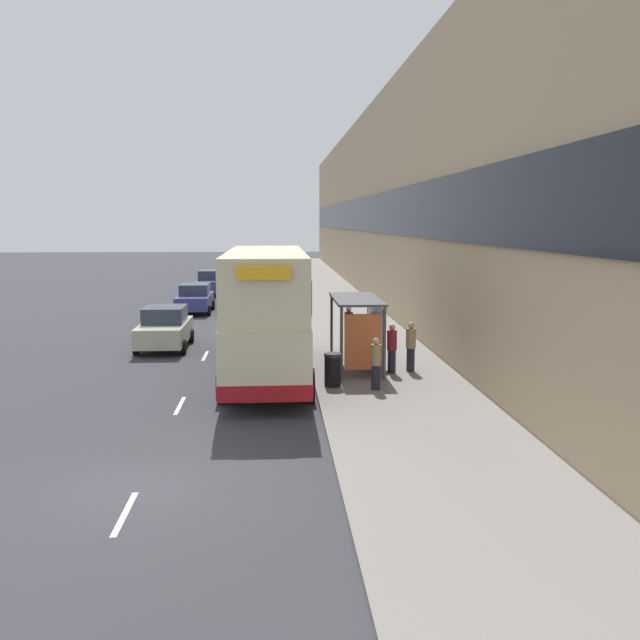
{
  "coord_description": "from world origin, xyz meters",
  "views": [
    {
      "loc": [
        2.75,
        -13.69,
        5.28
      ],
      "look_at": [
        4.68,
        16.24,
        1.1
      ],
      "focal_mm": 40.0,
      "sensor_mm": 36.0,
      "label": 1
    }
  ],
  "objects_px": {
    "bus_shelter": "(362,320)",
    "pedestrian_3": "(411,346)",
    "car_2": "(165,328)",
    "pedestrian_2": "(392,348)",
    "litter_bin": "(333,370)",
    "pedestrian_1": "(376,363)",
    "car_0": "(195,298)",
    "pedestrian_at_shelter": "(379,341)",
    "car_3": "(211,283)",
    "pedestrian_4": "(349,327)",
    "double_decker_bus_near": "(266,311)",
    "car_1": "(274,260)"
  },
  "relations": [
    {
      "from": "pedestrian_at_shelter",
      "to": "pedestrian_2",
      "type": "relative_size",
      "value": 1.08
    },
    {
      "from": "pedestrian_1",
      "to": "car_1",
      "type": "bearing_deg",
      "value": 93.0
    },
    {
      "from": "pedestrian_4",
      "to": "car_0",
      "type": "bearing_deg",
      "value": 119.89
    },
    {
      "from": "pedestrian_2",
      "to": "pedestrian_3",
      "type": "xyz_separation_m",
      "value": [
        0.7,
        0.26,
        0.01
      ]
    },
    {
      "from": "car_0",
      "to": "pedestrian_1",
      "type": "xyz_separation_m",
      "value": [
        7.7,
        -20.23,
        0.14
      ]
    },
    {
      "from": "car_1",
      "to": "litter_bin",
      "type": "bearing_deg",
      "value": -88.21
    },
    {
      "from": "car_2",
      "to": "pedestrian_4",
      "type": "xyz_separation_m",
      "value": [
        7.55,
        -1.41,
        0.16
      ]
    },
    {
      "from": "bus_shelter",
      "to": "pedestrian_3",
      "type": "distance_m",
      "value": 1.89
    },
    {
      "from": "car_2",
      "to": "pedestrian_1",
      "type": "distance_m",
      "value": 11.4
    },
    {
      "from": "car_3",
      "to": "pedestrian_1",
      "type": "bearing_deg",
      "value": 104.22
    },
    {
      "from": "pedestrian_3",
      "to": "bus_shelter",
      "type": "bearing_deg",
      "value": 166.61
    },
    {
      "from": "car_1",
      "to": "car_3",
      "type": "height_order",
      "value": "car_3"
    },
    {
      "from": "double_decker_bus_near",
      "to": "car_1",
      "type": "xyz_separation_m",
      "value": [
        0.23,
        57.15,
        -1.43
      ]
    },
    {
      "from": "litter_bin",
      "to": "pedestrian_2",
      "type": "bearing_deg",
      "value": 39.97
    },
    {
      "from": "pedestrian_2",
      "to": "litter_bin",
      "type": "xyz_separation_m",
      "value": [
        -2.16,
        -1.81,
        -0.33
      ]
    },
    {
      "from": "pedestrian_1",
      "to": "pedestrian_3",
      "type": "xyz_separation_m",
      "value": [
        1.58,
        2.61,
        0.05
      ]
    },
    {
      "from": "pedestrian_1",
      "to": "double_decker_bus_near",
      "type": "bearing_deg",
      "value": 143.86
    },
    {
      "from": "car_2",
      "to": "car_3",
      "type": "bearing_deg",
      "value": -89.98
    },
    {
      "from": "car_3",
      "to": "pedestrian_3",
      "type": "distance_m",
      "value": 29.15
    },
    {
      "from": "car_3",
      "to": "pedestrian_1",
      "type": "distance_m",
      "value": 31.21
    },
    {
      "from": "car_0",
      "to": "car_2",
      "type": "distance_m",
      "value": 11.79
    },
    {
      "from": "car_2",
      "to": "pedestrian_2",
      "type": "xyz_separation_m",
      "value": [
        8.54,
        -6.09,
        0.14
      ]
    },
    {
      "from": "pedestrian_2",
      "to": "litter_bin",
      "type": "bearing_deg",
      "value": -140.03
    },
    {
      "from": "car_2",
      "to": "pedestrian_3",
      "type": "relative_size",
      "value": 2.56
    },
    {
      "from": "pedestrian_at_shelter",
      "to": "car_1",
      "type": "bearing_deg",
      "value": 93.79
    },
    {
      "from": "litter_bin",
      "to": "pedestrian_3",
      "type": "bearing_deg",
      "value": 35.92
    },
    {
      "from": "pedestrian_2",
      "to": "litter_bin",
      "type": "height_order",
      "value": "pedestrian_2"
    },
    {
      "from": "pedestrian_1",
      "to": "litter_bin",
      "type": "xyz_separation_m",
      "value": [
        -1.28,
        0.54,
        -0.29
      ]
    },
    {
      "from": "car_0",
      "to": "car_3",
      "type": "relative_size",
      "value": 0.99
    },
    {
      "from": "car_0",
      "to": "pedestrian_2",
      "type": "height_order",
      "value": "pedestrian_2"
    },
    {
      "from": "car_1",
      "to": "pedestrian_2",
      "type": "bearing_deg",
      "value": -85.99
    },
    {
      "from": "pedestrian_4",
      "to": "litter_bin",
      "type": "height_order",
      "value": "pedestrian_4"
    },
    {
      "from": "car_2",
      "to": "pedestrian_1",
      "type": "relative_size",
      "value": 2.72
    },
    {
      "from": "car_1",
      "to": "pedestrian_3",
      "type": "bearing_deg",
      "value": -85.28
    },
    {
      "from": "bus_shelter",
      "to": "car_2",
      "type": "distance_m",
      "value": 9.4
    },
    {
      "from": "double_decker_bus_near",
      "to": "pedestrian_at_shelter",
      "type": "xyz_separation_m",
      "value": [
        3.95,
        0.92,
        -1.21
      ]
    },
    {
      "from": "double_decker_bus_near",
      "to": "pedestrian_3",
      "type": "distance_m",
      "value": 5.1
    },
    {
      "from": "pedestrian_2",
      "to": "pedestrian_4",
      "type": "distance_m",
      "value": 4.78
    },
    {
      "from": "double_decker_bus_near",
      "to": "pedestrian_1",
      "type": "xyz_separation_m",
      "value": [
        3.36,
        -2.45,
        -1.32
      ]
    },
    {
      "from": "litter_bin",
      "to": "pedestrian_1",
      "type": "bearing_deg",
      "value": -22.69
    },
    {
      "from": "bus_shelter",
      "to": "pedestrian_3",
      "type": "bearing_deg",
      "value": -13.39
    },
    {
      "from": "car_3",
      "to": "pedestrian_at_shelter",
      "type": "bearing_deg",
      "value": 107.09
    },
    {
      "from": "pedestrian_4",
      "to": "double_decker_bus_near",
      "type": "bearing_deg",
      "value": -125.38
    },
    {
      "from": "car_2",
      "to": "pedestrian_4",
      "type": "relative_size",
      "value": 2.53
    },
    {
      "from": "bus_shelter",
      "to": "pedestrian_3",
      "type": "height_order",
      "value": "bus_shelter"
    },
    {
      "from": "car_3",
      "to": "pedestrian_3",
      "type": "height_order",
      "value": "pedestrian_3"
    },
    {
      "from": "bus_shelter",
      "to": "litter_bin",
      "type": "relative_size",
      "value": 4.0
    },
    {
      "from": "pedestrian_2",
      "to": "car_0",
      "type": "bearing_deg",
      "value": 115.64
    },
    {
      "from": "pedestrian_at_shelter",
      "to": "pedestrian_3",
      "type": "bearing_deg",
      "value": -37.59
    },
    {
      "from": "pedestrian_at_shelter",
      "to": "pedestrian_1",
      "type": "xyz_separation_m",
      "value": [
        -0.6,
        -3.37,
        -0.11
      ]
    }
  ]
}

